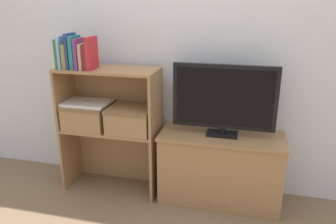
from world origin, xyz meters
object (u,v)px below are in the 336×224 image
book_forest (61,53)px  book_crimson (92,53)px  tv_stand (220,168)px  book_skyblue (64,52)px  book_navy (71,51)px  storage_basket_right (131,118)px  storage_basket_left (88,114)px  tv (224,99)px  book_teal (75,52)px  laptop (87,103)px  book_maroon (88,57)px  book_olive (68,56)px  book_plum (80,54)px  book_tan (84,56)px

book_forest → book_crimson: (0.25, 0.00, 0.01)m
tv_stand → book_skyblue: book_skyblue is taller
book_forest → book_navy: book_navy is taller
book_navy → storage_basket_right: bearing=5.7°
book_skyblue → storage_basket_left: bearing=18.2°
tv → book_crimson: (-0.94, -0.08, 0.29)m
book_teal → book_skyblue: bearing=-180.0°
book_skyblue → storage_basket_left: book_skyblue is taller
book_crimson → laptop: bearing=155.0°
tv_stand → laptop: (-1.03, -0.04, 0.44)m
book_maroon → tv_stand: bearing=4.7°
tv → book_crimson: size_ratio=3.12×
tv_stand → book_olive: 1.39m
book_skyblue → laptop: 0.41m
book_plum → book_maroon: (0.06, 0.00, -0.02)m
tv_stand → book_tan: 1.29m
storage_basket_right → book_skyblue: bearing=-175.0°
book_tan → storage_basket_left: book_tan is taller
book_olive → book_maroon: size_ratio=1.03×
book_forest → storage_basket_right: (0.51, 0.04, -0.47)m
book_skyblue → book_olive: 0.04m
book_skyblue → book_maroon: (0.19, 0.00, -0.03)m
tv → storage_basket_right: bearing=-176.9°
book_olive → book_navy: 0.05m
book_plum → storage_basket_left: (0.00, 0.04, -0.47)m
tv_stand → book_maroon: book_maroon is taller
book_navy → book_tan: (0.10, 0.00, -0.03)m
book_teal → storage_basket_right: 0.63m
book_skyblue → book_crimson: size_ratio=1.01×
book_teal → book_maroon: size_ratio=1.37×
tv → book_skyblue: size_ratio=3.08×
storage_basket_left → laptop: laptop is taller
book_plum → book_olive: bearing=180.0°
book_skyblue → laptop: bearing=18.2°
book_teal → book_crimson: bearing=0.0°
tv → book_navy: bearing=-175.9°
book_teal → book_plum: book_teal is taller
storage_basket_left → book_teal: bearing=-131.7°
tv → book_olive: bearing=-176.0°
laptop → storage_basket_left: bearing=166.0°
book_forest → book_navy: 0.09m
book_plum → book_tan: bearing=0.0°
storage_basket_right → laptop: bearing=-180.0°
book_teal → book_navy: bearing=180.0°
book_teal → tv: bearing=4.2°
book_navy → storage_basket_left: size_ratio=0.76×
book_crimson → tv: bearing=4.8°
book_skyblue → book_crimson: bearing=0.0°
tv → book_navy: size_ratio=2.86×
book_skyblue → book_navy: book_navy is taller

